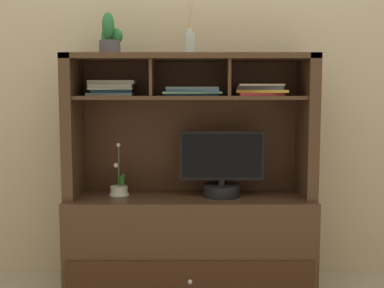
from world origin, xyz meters
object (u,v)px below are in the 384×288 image
at_px(tv_monitor, 224,169).
at_px(magazine_stack_left, 262,90).
at_px(diffuser_bottle, 192,43).
at_px(potted_succulent, 112,39).
at_px(magazine_stack_right, 113,89).
at_px(media_console, 192,218).
at_px(potted_orchid, 121,189).
at_px(magazine_stack_centre, 194,91).

bearing_deg(tv_monitor, magazine_stack_left, -2.08).
bearing_deg(diffuser_bottle, potted_succulent, -178.40).
height_order(tv_monitor, magazine_stack_right, magazine_stack_right).
xyz_separation_m(magazine_stack_left, potted_succulent, (-0.82, 0.05, 0.28)).
relative_size(media_console, magazine_stack_left, 4.63).
bearing_deg(media_console, magazine_stack_left, -6.26).
distance_m(magazine_stack_right, potted_succulent, 0.27).
xyz_separation_m(magazine_stack_right, diffuser_bottle, (0.43, 0.01, 0.25)).
relative_size(media_console, tv_monitor, 2.91).
distance_m(media_console, potted_succulent, 1.08).
bearing_deg(magazine_stack_left, diffuser_bottle, 170.72).
distance_m(potted_orchid, magazine_stack_left, 0.95).
bearing_deg(tv_monitor, diffuser_bottle, 162.56).
bearing_deg(magazine_stack_left, magazine_stack_centre, -179.55).
xyz_separation_m(tv_monitor, potted_succulent, (-0.61, 0.04, 0.71)).
height_order(media_console, tv_monitor, media_console).
xyz_separation_m(tv_monitor, diffuser_bottle, (-0.17, 0.05, 0.69)).
bearing_deg(potted_succulent, magazine_stack_centre, -6.74).
bearing_deg(potted_succulent, diffuser_bottle, 1.60).
distance_m(potted_orchid, magazine_stack_centre, 0.68).
bearing_deg(potted_succulent, potted_orchid, -8.18).
relative_size(potted_orchid, magazine_stack_centre, 0.92).
height_order(media_console, potted_succulent, potted_succulent).
xyz_separation_m(tv_monitor, magazine_stack_left, (0.21, -0.01, 0.44)).
distance_m(magazine_stack_left, magazine_stack_right, 0.81).
bearing_deg(media_console, potted_orchid, 179.62).
bearing_deg(magazine_stack_left, media_console, 173.74).
bearing_deg(potted_orchid, potted_succulent, 171.82).
bearing_deg(magazine_stack_right, diffuser_bottle, 1.67).
xyz_separation_m(potted_orchid, diffuser_bottle, (0.40, 0.02, 0.81)).
relative_size(tv_monitor, potted_succulent, 2.08).
distance_m(media_console, potted_orchid, 0.43).
distance_m(magazine_stack_centre, magazine_stack_right, 0.44).
bearing_deg(potted_succulent, magazine_stack_left, -3.49).
height_order(diffuser_bottle, potted_succulent, diffuser_bottle).
distance_m(magazine_stack_left, diffuser_bottle, 0.46).
distance_m(magazine_stack_left, magazine_stack_centre, 0.37).
bearing_deg(media_console, diffuser_bottle, 90.00).
bearing_deg(potted_orchid, magazine_stack_left, -3.26).
height_order(media_console, magazine_stack_centre, media_console).
relative_size(diffuser_bottle, potted_succulent, 1.26).
xyz_separation_m(potted_orchid, magazine_stack_left, (0.78, -0.04, 0.55)).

